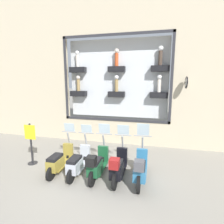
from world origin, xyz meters
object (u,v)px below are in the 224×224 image
(scooter_teal_0, at_px, (140,168))
(scooter_green_2, at_px, (97,164))
(scooter_silver_3, at_px, (78,162))
(scooter_olive_4, at_px, (60,160))
(scooter_black_1, at_px, (118,166))
(shop_sign_post, at_px, (31,143))

(scooter_teal_0, height_order, scooter_green_2, scooter_teal_0)
(scooter_teal_0, height_order, scooter_silver_3, scooter_teal_0)
(scooter_teal_0, distance_m, scooter_silver_3, 2.11)
(scooter_teal_0, height_order, scooter_olive_4, scooter_teal_0)
(scooter_teal_0, distance_m, scooter_olive_4, 2.82)
(scooter_teal_0, relative_size, scooter_green_2, 1.01)
(scooter_black_1, height_order, shop_sign_post, scooter_black_1)
(scooter_black_1, xyz_separation_m, scooter_olive_4, (0.05, 2.11, -0.06))
(scooter_green_2, distance_m, scooter_silver_3, 0.71)
(scooter_black_1, relative_size, scooter_olive_4, 1.01)
(scooter_black_1, bearing_deg, shop_sign_post, 84.32)
(scooter_teal_0, bearing_deg, scooter_green_2, 90.42)
(scooter_silver_3, relative_size, shop_sign_post, 1.13)
(scooter_teal_0, bearing_deg, scooter_black_1, 90.75)
(scooter_teal_0, relative_size, scooter_silver_3, 1.01)
(scooter_silver_3, bearing_deg, shop_sign_post, 82.00)
(scooter_black_1, distance_m, scooter_green_2, 0.70)
(scooter_black_1, bearing_deg, scooter_green_2, 90.10)
(shop_sign_post, bearing_deg, scooter_teal_0, -94.60)
(scooter_olive_4, bearing_deg, scooter_silver_3, -89.93)
(scooter_silver_3, bearing_deg, scooter_teal_0, -91.26)
(scooter_green_2, xyz_separation_m, scooter_silver_3, (0.06, 0.70, -0.05))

